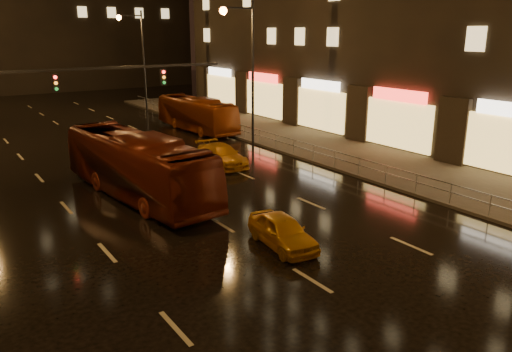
# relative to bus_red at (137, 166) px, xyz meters

# --- Properties ---
(ground) EXTENTS (140.00, 140.00, 0.00)m
(ground) POSITION_rel_bus_red_xyz_m (1.50, 4.29, -1.60)
(ground) COLOR black
(ground) RESTS_ON ground
(sidewalk_right) EXTENTS (7.00, 70.00, 0.15)m
(sidewalk_right) POSITION_rel_bus_red_xyz_m (15.00, -0.71, -1.53)
(sidewalk_right) COLOR #38332D
(sidewalk_right) RESTS_ON ground
(traffic_signal) EXTENTS (15.31, 0.32, 6.20)m
(traffic_signal) POSITION_rel_bus_red_xyz_m (-3.56, 4.29, 3.13)
(traffic_signal) COLOR black
(traffic_signal) RESTS_ON ground
(railing_right) EXTENTS (0.05, 56.00, 1.00)m
(railing_right) POSITION_rel_bus_red_xyz_m (11.70, 2.29, -0.71)
(railing_right) COLOR #99999E
(railing_right) RESTS_ON sidewalk_right
(bus_red) EXTENTS (3.86, 11.73, 3.21)m
(bus_red) POSITION_rel_bus_red_xyz_m (0.00, 0.00, 0.00)
(bus_red) COLOR #601C0D
(bus_red) RESTS_ON ground
(bus_curb) EXTENTS (2.60, 9.95, 2.76)m
(bus_curb) POSITION_rel_bus_red_xyz_m (10.50, 13.90, -0.23)
(bus_curb) COLOR maroon
(bus_curb) RESTS_ON ground
(taxi_near) EXTENTS (1.88, 3.79, 1.24)m
(taxi_near) POSITION_rel_bus_red_xyz_m (2.34, -8.93, -0.98)
(taxi_near) COLOR orange
(taxi_near) RESTS_ON ground
(taxi_far) EXTENTS (1.91, 4.49, 1.29)m
(taxi_far) POSITION_rel_bus_red_xyz_m (6.53, 2.90, -0.96)
(taxi_far) COLOR #BB7411
(taxi_far) RESTS_ON ground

